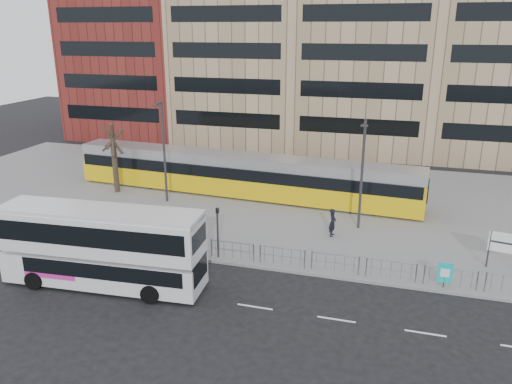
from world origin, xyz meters
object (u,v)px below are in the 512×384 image
(double_decker_bus, at_px, (102,245))
(traffic_light_west, at_px, (218,226))
(lamp_post_east, at_px, (362,170))
(station_sign, at_px, (507,245))
(tram, at_px, (241,175))
(lamp_post_west, at_px, (164,148))
(bare_tree, at_px, (111,121))
(ad_panel, at_px, (445,273))
(pedestrian, at_px, (333,223))

(double_decker_bus, distance_m, traffic_light_west, 6.57)
(traffic_light_west, distance_m, lamp_post_east, 10.43)
(station_sign, distance_m, traffic_light_west, 16.19)
(double_decker_bus, xyz_separation_m, station_sign, (20.64, 7.47, -0.65))
(tram, relative_size, lamp_post_west, 3.63)
(lamp_post_west, height_order, bare_tree, bare_tree)
(station_sign, height_order, ad_panel, station_sign)
(double_decker_bus, bearing_deg, lamp_post_west, 97.86)
(bare_tree, bearing_deg, double_decker_bus, -61.19)
(station_sign, relative_size, lamp_post_east, 0.29)
(tram, bearing_deg, station_sign, -21.14)
(station_sign, bearing_deg, pedestrian, 178.72)
(lamp_post_east, bearing_deg, lamp_post_west, 174.86)
(double_decker_bus, distance_m, ad_panel, 17.93)
(traffic_light_west, height_order, lamp_post_east, lamp_post_east)
(tram, distance_m, station_sign, 20.06)
(pedestrian, relative_size, lamp_post_west, 0.24)
(station_sign, bearing_deg, lamp_post_west, 178.01)
(traffic_light_west, bearing_deg, tram, 114.69)
(station_sign, bearing_deg, traffic_light_west, -158.79)
(ad_panel, xyz_separation_m, lamp_post_east, (-5.04, 6.98, 3.28))
(traffic_light_west, distance_m, lamp_post_west, 11.26)
(lamp_post_east, distance_m, bare_tree, 20.12)
(ad_panel, bearing_deg, traffic_light_west, -179.01)
(tram, distance_m, bare_tree, 11.11)
(bare_tree, bearing_deg, traffic_light_west, -36.98)
(double_decker_bus, height_order, pedestrian, double_decker_bus)
(ad_panel, relative_size, bare_tree, 0.17)
(double_decker_bus, distance_m, bare_tree, 16.25)
(double_decker_bus, bearing_deg, pedestrian, 38.05)
(lamp_post_west, bearing_deg, ad_panel, -22.66)
(double_decker_bus, relative_size, pedestrian, 5.83)
(double_decker_bus, height_order, lamp_post_east, lamp_post_east)
(tram, bearing_deg, ad_panel, -33.86)
(tram, bearing_deg, bare_tree, -164.57)
(lamp_post_west, bearing_deg, tram, 31.88)
(double_decker_bus, height_order, station_sign, double_decker_bus)
(lamp_post_west, relative_size, lamp_post_east, 1.06)
(ad_panel, distance_m, lamp_post_west, 21.87)
(tram, relative_size, pedestrian, 15.35)
(tram, distance_m, ad_panel, 18.79)
(station_sign, xyz_separation_m, lamp_post_east, (-8.37, 3.97, 2.57))
(station_sign, distance_m, lamp_post_west, 24.02)
(pedestrian, height_order, lamp_post_west, lamp_post_west)
(station_sign, distance_m, pedestrian, 10.13)
(traffic_light_west, bearing_deg, pedestrian, 53.24)
(ad_panel, xyz_separation_m, lamp_post_west, (-19.92, 8.32, 3.50))
(double_decker_bus, relative_size, traffic_light_west, 3.50)
(traffic_light_west, relative_size, lamp_post_east, 0.42)
(double_decker_bus, bearing_deg, traffic_light_west, 40.35)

